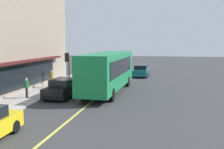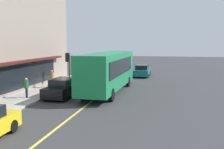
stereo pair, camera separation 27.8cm
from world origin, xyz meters
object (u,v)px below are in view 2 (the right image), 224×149
object	(u,v)px
pedestrian_mid_block	(26,86)
car_black	(63,88)
traffic_light	(68,61)
pedestrian_near_storefront	(52,77)
pedestrian_at_corner	(80,66)
bus	(109,70)
car_teal	(142,71)

from	to	relation	value
pedestrian_mid_block	car_black	bearing A→B (deg)	-59.29
traffic_light	car_black	bearing A→B (deg)	-163.54
pedestrian_near_storefront	pedestrian_at_corner	bearing A→B (deg)	4.85
bus	car_teal	world-z (taller)	bus
car_black	pedestrian_mid_block	distance (m)	2.80
car_black	car_teal	bearing A→B (deg)	-19.51
traffic_light	car_black	distance (m)	5.94
bus	car_black	bearing A→B (deg)	131.85
pedestrian_near_storefront	bus	bearing A→B (deg)	-95.15
car_black	pedestrian_at_corner	size ratio (longest dim) A/B	2.51
pedestrian_at_corner	bus	bearing A→B (deg)	-150.22
car_black	pedestrian_mid_block	xyz separation A→B (m)	(-1.42, 2.39, 0.33)
pedestrian_mid_block	traffic_light	bearing A→B (deg)	-6.53
traffic_light	pedestrian_at_corner	size ratio (longest dim) A/B	1.86
bus	car_black	xyz separation A→B (m)	(-2.85, 3.18, -1.24)
pedestrian_at_corner	pedestrian_near_storefront	size ratio (longest dim) A/B	1.05
traffic_light	pedestrian_mid_block	xyz separation A→B (m)	(-6.85, 0.78, -1.47)
bus	car_teal	xyz separation A→B (m)	(11.47, -1.89, -1.24)
pedestrian_mid_block	pedestrian_near_storefront	xyz separation A→B (m)	(4.77, 0.04, 0.07)
bus	pedestrian_near_storefront	size ratio (longest dim) A/B	6.80
car_black	pedestrian_at_corner	world-z (taller)	pedestrian_at_corner
car_black	pedestrian_near_storefront	distance (m)	4.16
traffic_light	pedestrian_near_storefront	world-z (taller)	traffic_light
car_black	pedestrian_near_storefront	size ratio (longest dim) A/B	2.62
traffic_light	bus	bearing A→B (deg)	-118.37
car_teal	pedestrian_near_storefront	distance (m)	13.29
traffic_light	car_teal	size ratio (longest dim) A/B	0.74
pedestrian_at_corner	car_black	bearing A→B (deg)	-166.77
traffic_light	car_teal	distance (m)	11.26
traffic_light	car_teal	bearing A→B (deg)	-36.93
traffic_light	pedestrian_mid_block	world-z (taller)	traffic_light
pedestrian_near_storefront	pedestrian_mid_block	bearing A→B (deg)	-179.53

